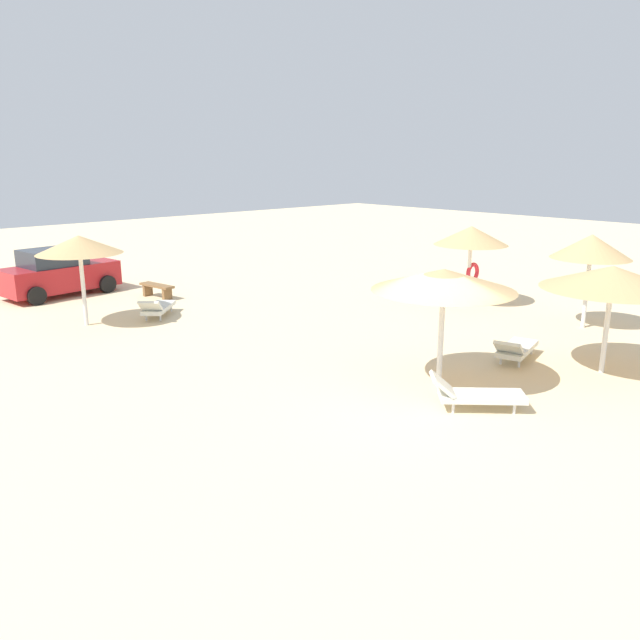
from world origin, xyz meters
TOP-DOWN VIEW (x-y plane):
  - ground_plane at (0.00, 0.00)m, footprint 80.00×80.00m
  - parasol_0 at (1.13, 0.34)m, footprint 3.10×3.10m
  - parasol_1 at (-2.43, 10.71)m, footprint 2.46×2.46m
  - parasol_2 at (4.67, -1.74)m, footprint 3.16×3.16m
  - parasol_3 at (8.31, 4.48)m, footprint 2.47×2.47m
  - parasol_4 at (8.25, 0.38)m, footprint 2.26×2.26m
  - lounger_0 at (0.56, -0.96)m, footprint 1.78×1.79m
  - lounger_1 at (-0.38, 10.11)m, footprint 1.80×1.77m
  - lounger_2 at (3.95, 0.11)m, footprint 2.00×1.11m
  - lounger_3 at (9.22, 6.19)m, footprint 0.84×1.94m
  - bench_1 at (1.02, 12.66)m, footprint 0.63×1.54m
  - parked_car at (-1.37, 15.47)m, footprint 4.17×2.35m

SIDE VIEW (x-z plane):
  - ground_plane at x=0.00m, z-range 0.00..0.00m
  - lounger_2 at x=3.95m, z-range -0.03..0.67m
  - lounger_1 at x=-0.38m, z-range -0.04..0.68m
  - lounger_0 at x=0.56m, z-range -0.05..0.68m
  - lounger_3 at x=9.22m, z-range -0.05..0.69m
  - bench_1 at x=1.02m, z-range 0.10..0.59m
  - parked_car at x=-1.37m, z-range -0.04..1.68m
  - parasol_2 at x=4.67m, z-range 1.00..3.54m
  - parasol_3 at x=8.31m, z-range 0.99..3.67m
  - parasol_0 at x=1.13m, z-range 1.07..3.70m
  - parasol_4 at x=8.25m, z-range 1.02..3.79m
  - parasol_1 at x=-2.43m, z-range 1.07..3.78m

